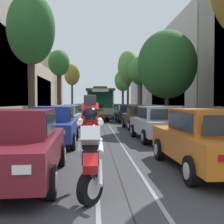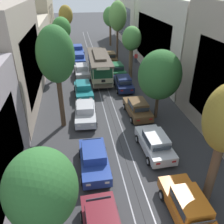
{
  "view_description": "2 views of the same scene",
  "coord_description": "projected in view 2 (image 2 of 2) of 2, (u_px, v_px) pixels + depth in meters",
  "views": [
    {
      "loc": [
        -0.59,
        -3.09,
        1.74
      ],
      "look_at": [
        0.76,
        17.92,
        1.03
      ],
      "focal_mm": 44.32,
      "sensor_mm": 36.0,
      "label": 1
    },
    {
      "loc": [
        -3.0,
        -3.71,
        11.16
      ],
      "look_at": [
        0.0,
        15.01,
        0.57
      ],
      "focal_mm": 37.37,
      "sensor_mm": 36.0,
      "label": 2
    }
  ],
  "objects": [
    {
      "name": "street_tree_kerb_right_mid",
      "position": [
        132.0,
        40.0,
        28.94
      ],
      "size": [
        2.4,
        2.41,
        6.54
      ],
      "color": "brown",
      "rests_on": "ground"
    },
    {
      "name": "street_tree_kerb_right_fourth",
      "position": [
        118.0,
        17.0,
        35.95
      ],
      "size": [
        2.77,
        2.79,
        8.78
      ],
      "color": "brown",
      "rests_on": "ground"
    },
    {
      "name": "cable_car_trolley",
      "position": [
        99.0,
        66.0,
        30.34
      ],
      "size": [
        2.67,
        9.15,
        3.28
      ],
      "color": "#1E5B38",
      "rests_on": "ground"
    },
    {
      "name": "street_tree_kerb_left_near",
      "position": [
        42.0,
        190.0,
        7.68
      ],
      "size": [
        2.44,
        2.58,
        6.67
      ],
      "color": "#4C3826",
      "rests_on": "ground"
    },
    {
      "name": "street_tree_kerb_left_mid",
      "position": [
        62.0,
        30.0,
        29.24
      ],
      "size": [
        2.33,
        2.43,
        7.49
      ],
      "color": "#4C3826",
      "rests_on": "ground"
    },
    {
      "name": "parked_car_blue_sixth_left",
      "position": [
        79.0,
        58.0,
        36.3
      ],
      "size": [
        2.0,
        4.36,
        1.58
      ],
      "color": "#233D93",
      "rests_on": "ground"
    },
    {
      "name": "parked_car_blue_far_left",
      "position": [
        78.0,
        50.0,
        40.79
      ],
      "size": [
        2.12,
        4.41,
        1.58
      ],
      "color": "#233D93",
      "rests_on": "ground"
    },
    {
      "name": "street_tree_kerb_right_far",
      "position": [
        110.0,
        17.0,
        44.31
      ],
      "size": [
        2.8,
        2.29,
        7.25
      ],
      "color": "brown",
      "rests_on": "ground"
    },
    {
      "name": "parked_car_blue_second_left",
      "position": [
        94.0,
        159.0,
        15.62
      ],
      "size": [
        2.03,
        4.37,
        1.58
      ],
      "color": "#233D93",
      "rests_on": "ground"
    },
    {
      "name": "parked_car_silver_fifth_left",
      "position": [
        82.0,
        71.0,
        31.19
      ],
      "size": [
        2.1,
        4.41,
        1.58
      ],
      "color": "#B7B7BC",
      "rests_on": "ground"
    },
    {
      "name": "pedestrian_on_left_pavement",
      "position": [
        136.0,
        57.0,
        36.39
      ],
      "size": [
        0.55,
        0.41,
        1.58
      ],
      "color": "#282D38",
      "rests_on": "ground"
    },
    {
      "name": "ground_plane",
      "position": [
        102.0,
        86.0,
        28.65
      ],
      "size": [
        160.0,
        160.0,
        0.0
      ],
      "primitive_type": "plane",
      "color": "#38383A"
    },
    {
      "name": "street_tree_kerb_left_second",
      "position": [
        56.0,
        56.0,
        17.76
      ],
      "size": [
        2.93,
        2.75,
        8.53
      ],
      "color": "#4C3826",
      "rests_on": "ground"
    },
    {
      "name": "parked_car_teal_fourth_left",
      "position": [
        83.0,
        89.0,
        25.71
      ],
      "size": [
        2.12,
        4.41,
        1.58
      ],
      "color": "#196B70",
      "rests_on": "ground"
    },
    {
      "name": "parked_car_navy_fourth_right",
      "position": [
        123.0,
        83.0,
        27.42
      ],
      "size": [
        2.07,
        4.39,
        1.58
      ],
      "color": "#19234C",
      "rests_on": "ground"
    },
    {
      "name": "parked_car_green_fifth_right",
      "position": [
        117.0,
        69.0,
        31.77
      ],
      "size": [
        2.14,
        4.42,
        1.58
      ],
      "color": "#1E6038",
      "rests_on": "ground"
    },
    {
      "name": "building_facade_left",
      "position": [
        19.0,
        48.0,
        28.03
      ],
      "size": [
        5.81,
        56.52,
        9.7
      ],
      "color": "gray",
      "rests_on": "ground"
    },
    {
      "name": "building_facade_right",
      "position": [
        168.0,
        35.0,
        31.76
      ],
      "size": [
        5.9,
        56.52,
        10.08
      ],
      "color": "gray",
      "rests_on": "ground"
    },
    {
      "name": "parked_car_orange_near_right",
      "position": [
        188.0,
        207.0,
        12.27
      ],
      "size": [
        2.05,
        4.38,
        1.58
      ],
      "color": "orange",
      "rests_on": "ground"
    },
    {
      "name": "parked_car_brown_mid_right",
      "position": [
        137.0,
        108.0,
        21.93
      ],
      "size": [
        2.12,
        4.41,
        1.58
      ],
      "color": "brown",
      "rests_on": "ground"
    },
    {
      "name": "parked_car_brown_sixth_right",
      "position": [
        110.0,
        57.0,
        36.79
      ],
      "size": [
        2.1,
        4.4,
        1.58
      ],
      "color": "brown",
      "rests_on": "ground"
    },
    {
      "name": "street_tree_kerb_left_fourth",
      "position": [
        66.0,
        16.0,
        40.58
      ],
      "size": [
        2.43,
        2.23,
        7.81
      ],
      "color": "#4C3826",
      "rests_on": "ground"
    },
    {
      "name": "parked_car_silver_mid_left",
      "position": [
        85.0,
        112.0,
        21.24
      ],
      "size": [
        2.14,
        4.42,
        1.58
      ],
      "color": "#B7B7BC",
      "rests_on": "ground"
    },
    {
      "name": "trolley_track_rails",
      "position": [
        99.0,
        76.0,
        31.82
      ],
      "size": [
        1.14,
        64.82,
        0.01
      ],
      "color": "gray",
      "rests_on": "ground"
    },
    {
      "name": "parked_car_white_second_right",
      "position": [
        155.0,
        143.0,
        17.14
      ],
      "size": [
        2.12,
        4.41,
        1.58
      ],
      "color": "silver",
      "rests_on": "ground"
    },
    {
      "name": "street_tree_kerb_right_second",
      "position": [
        160.0,
        75.0,
        20.01
      ],
      "size": [
        3.78,
        3.58,
        6.36
      ],
      "color": "#4C3826",
      "rests_on": "ground"
    }
  ]
}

